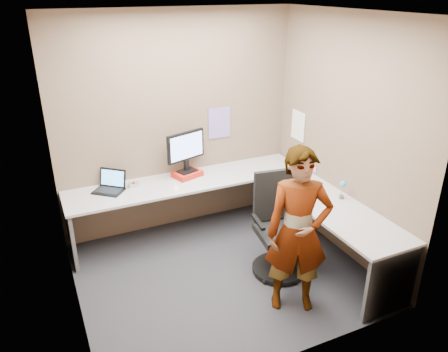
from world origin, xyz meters
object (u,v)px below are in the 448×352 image
monitor (186,148)px  person (298,232)px  desk (242,204)px  office_chair (278,233)px

monitor → person: (0.41, -1.85, -0.27)m
monitor → person: bearing=-95.0°
desk → monitor: bearing=119.8°
monitor → person: size_ratio=0.31×
office_chair → desk: bearing=114.9°
desk → person: bearing=-90.0°
desk → person: size_ratio=1.81×
desk → person: (0.00, -1.13, 0.24)m
office_chair → person: size_ratio=0.67×
monitor → office_chair: 1.53m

